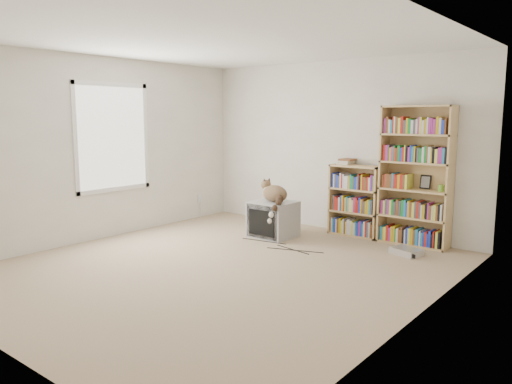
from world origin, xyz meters
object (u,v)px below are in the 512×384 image
Objects in this scene: cat at (274,196)px; bookcase_short at (356,203)px; crt_tv at (273,219)px; dvd_player at (406,251)px; bookcase_tall at (416,180)px.

cat is 0.60× the size of bookcase_short.
crt_tv reaches higher than dvd_player.
crt_tv is at bearing -136.54° from bookcase_short.
dvd_player is (0.98, -0.54, -0.43)m from bookcase_short.
cat reaches higher than dvd_player.
bookcase_short is at bearing 64.13° from cat.
bookcase_short reaches higher than dvd_player.
cat is 0.33× the size of bookcase_tall.
bookcase_tall is 1.00m from dvd_player.
bookcase_tall is at bearing 0.11° from bookcase_short.
crt_tv is at bearing 152.92° from cat.
dvd_player is at bearing 9.13° from crt_tv.
bookcase_tall is (1.67, 0.87, 0.28)m from cat.
crt_tv is at bearing -154.52° from dvd_player.
crt_tv is 1.69× the size of dvd_player.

